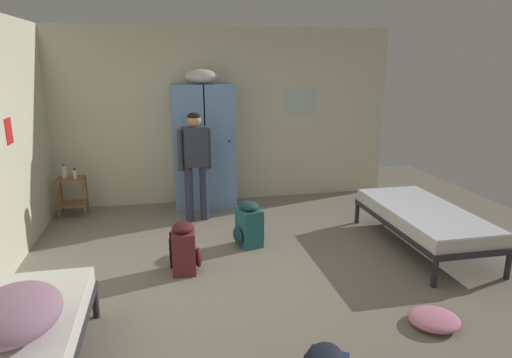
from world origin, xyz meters
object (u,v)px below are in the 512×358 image
Objects in this scene: bedding_heap at (15,313)px; water_bottle at (64,171)px; bed_right at (423,217)px; backpack_teal at (248,225)px; locker_bank at (204,144)px; backpack_maroon at (185,248)px; lotion_bottle at (75,174)px; clothes_pile_pink at (434,319)px; shelf_unit at (72,193)px; person_traveler at (195,157)px; bed_left_front at (4,350)px.

water_bottle reaches higher than bedding_heap.
backpack_teal is (-2.03, 0.48, -0.12)m from bed_right.
locker_bank is 2.32m from backpack_maroon.
lotion_bottle reaches higher than clothes_pile_pink.
locker_bank reaches higher than bed_right.
lotion_bottle reaches higher than bed_right.
clothes_pile_pink is at bearing -45.49° from lotion_bottle.
locker_bank is 1.87m from lotion_bottle.
bedding_heap is (-3.97, -1.71, 0.25)m from bed_right.
lotion_bottle is (-0.27, 3.69, 0.01)m from bedding_heap.
shelf_unit is at bearing 95.18° from bedding_heap.
water_bottle reaches higher than lotion_bottle.
clothes_pile_pink is at bearing -35.59° from backpack_maroon.
bed_right is 2.83m from backpack_maroon.
water_bottle is 0.38× the size of backpack_teal.
water_bottle is (-1.81, 0.56, -0.25)m from person_traveler.
bed_left_front is 3.00m from backpack_teal.
locker_bank is 3.24m from bed_right.
bed_right is 9.13× the size of water_bottle.
shelf_unit is 1.04× the size of backpack_teal.
bed_left_front is (0.25, -3.75, 0.04)m from shelf_unit.
backpack_maroon is (1.15, 1.64, -0.37)m from bedding_heap.
bed_right is at bearing -25.15° from shelf_unit.
bed_left_front is 3.80m from water_bottle.
water_bottle is 1.43× the size of lotion_bottle.
water_bottle reaches higher than clothes_pile_pink.
locker_bank reaches higher than shelf_unit.
shelf_unit is 4.76m from bed_right.
backpack_teal is at bearing 166.80° from bed_right.
locker_bank reaches higher than lotion_bottle.
bed_right is at bearing -25.07° from lotion_bottle.
person_traveler reaches higher than shelf_unit.
person_traveler is 7.28× the size of water_bottle.
person_traveler is at bearing -17.16° from water_bottle.
person_traveler is at bearing -105.63° from locker_bank.
locker_bank is 1.09× the size of bed_left_front.
backpack_maroon is at bearing -101.00° from locker_bank.
bed_right is at bearing 23.08° from bed_left_front.
lotion_bottle is 2.70m from backpack_teal.
bedding_heap is at bearing -84.82° from shelf_unit.
water_bottle is (-0.33, 3.77, 0.28)m from bed_left_front.
bed_right is at bearing 23.30° from bedding_heap.
backpack_maroon is at bearing -54.60° from shelf_unit.
shelf_unit is 2.57m from backpack_maroon.
clothes_pile_pink is (3.17, 0.19, -0.57)m from bedding_heap.
person_traveler is at bearing 118.27° from backpack_teal.
bedding_heap is at bearing -156.70° from bed_right.
bed_left_front is 4.37× the size of clothes_pile_pink.
water_bottle is 5.09m from clothes_pile_pink.
locker_bank reaches higher than water_bottle.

